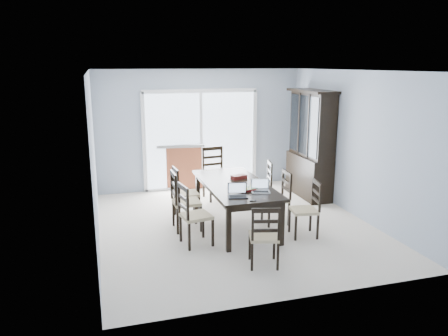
% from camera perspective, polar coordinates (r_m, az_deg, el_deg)
% --- Properties ---
extents(floor, '(5.00, 5.00, 0.00)m').
position_cam_1_polar(floor, '(7.56, 1.45, -7.48)').
color(floor, beige).
rests_on(floor, ground).
extents(ceiling, '(5.00, 5.00, 0.00)m').
position_cam_1_polar(ceiling, '(7.07, 1.58, 12.61)').
color(ceiling, white).
rests_on(ceiling, back_wall).
extents(back_wall, '(4.50, 0.02, 2.60)m').
position_cam_1_polar(back_wall, '(9.58, -3.07, 5.02)').
color(back_wall, '#9AA6B8').
rests_on(back_wall, floor).
extents(wall_left, '(0.02, 5.00, 2.60)m').
position_cam_1_polar(wall_left, '(6.87, -16.66, 1.10)').
color(wall_left, '#9AA6B8').
rests_on(wall_left, floor).
extents(wall_right, '(0.02, 5.00, 2.60)m').
position_cam_1_polar(wall_right, '(8.17, 16.75, 2.99)').
color(wall_right, '#9AA6B8').
rests_on(wall_right, floor).
extents(balcony, '(4.50, 2.00, 0.10)m').
position_cam_1_polar(balcony, '(10.81, -4.20, -1.33)').
color(balcony, gray).
rests_on(balcony, ground).
extents(railing, '(4.50, 0.06, 1.10)m').
position_cam_1_polar(railing, '(11.63, -5.29, 2.74)').
color(railing, '#99999E').
rests_on(railing, balcony).
extents(dining_table, '(1.00, 2.20, 0.75)m').
position_cam_1_polar(dining_table, '(7.35, 1.48, -2.58)').
color(dining_table, black).
rests_on(dining_table, floor).
extents(china_hutch, '(0.50, 1.38, 2.20)m').
position_cam_1_polar(china_hutch, '(9.15, 11.24, 2.93)').
color(china_hutch, black).
rests_on(china_hutch, floor).
extents(sliding_door, '(2.52, 0.05, 2.18)m').
position_cam_1_polar(sliding_door, '(9.59, -3.02, 3.74)').
color(sliding_door, silver).
rests_on(sliding_door, floor).
extents(chair_left_near, '(0.49, 0.48, 1.11)m').
position_cam_1_polar(chair_left_near, '(6.60, -4.45, -5.27)').
color(chair_left_near, black).
rests_on(chair_left_near, floor).
extents(chair_left_mid, '(0.45, 0.43, 1.15)m').
position_cam_1_polar(chair_left_mid, '(7.22, -5.70, -3.48)').
color(chair_left_mid, black).
rests_on(chair_left_mid, floor).
extents(chair_left_far, '(0.43, 0.42, 1.07)m').
position_cam_1_polar(chair_left_far, '(7.80, -5.58, -2.54)').
color(chair_left_far, black).
rests_on(chair_left_far, floor).
extents(chair_right_near, '(0.46, 0.45, 1.05)m').
position_cam_1_polar(chair_right_near, '(7.09, 11.13, -4.44)').
color(chair_right_near, black).
rests_on(chair_right_near, floor).
extents(chair_right_mid, '(0.42, 0.41, 1.06)m').
position_cam_1_polar(chair_right_mid, '(7.58, 7.42, -3.08)').
color(chair_right_mid, black).
rests_on(chair_right_mid, floor).
extents(chair_right_far, '(0.47, 0.46, 1.04)m').
position_cam_1_polar(chair_right_far, '(8.37, 5.29, -1.50)').
color(chair_right_far, black).
rests_on(chair_right_far, floor).
extents(chair_end_near, '(0.47, 0.48, 1.02)m').
position_cam_1_polar(chair_end_near, '(5.91, 5.34, -8.10)').
color(chair_end_near, black).
rests_on(chair_end_near, floor).
extents(chair_end_far, '(0.50, 0.51, 1.21)m').
position_cam_1_polar(chair_end_far, '(8.94, -1.25, 0.11)').
color(chair_end_far, black).
rests_on(chair_end_far, floor).
extents(laptop_dark, '(0.33, 0.26, 0.20)m').
position_cam_1_polar(laptop_dark, '(6.57, 1.83, -3.41)').
color(laptop_dark, black).
rests_on(laptop_dark, dining_table).
extents(laptop_silver, '(0.33, 0.27, 0.20)m').
position_cam_1_polar(laptop_silver, '(6.83, 4.82, -2.79)').
color(laptop_silver, '#B3B3B5').
rests_on(laptop_silver, dining_table).
extents(book_stack, '(0.31, 0.27, 0.04)m').
position_cam_1_polar(book_stack, '(6.93, 3.01, -2.75)').
color(book_stack, maroon).
rests_on(book_stack, dining_table).
extents(cell_phone, '(0.10, 0.07, 0.01)m').
position_cam_1_polar(cell_phone, '(6.41, 3.78, -4.28)').
color(cell_phone, black).
rests_on(cell_phone, dining_table).
extents(game_box, '(0.30, 0.20, 0.07)m').
position_cam_1_polar(game_box, '(7.60, 1.96, -1.18)').
color(game_box, '#531610').
rests_on(game_box, dining_table).
extents(hot_tub, '(2.13, 1.95, 1.00)m').
position_cam_1_polar(hot_tub, '(10.37, -8.30, 1.05)').
color(hot_tub, brown).
rests_on(hot_tub, balcony).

